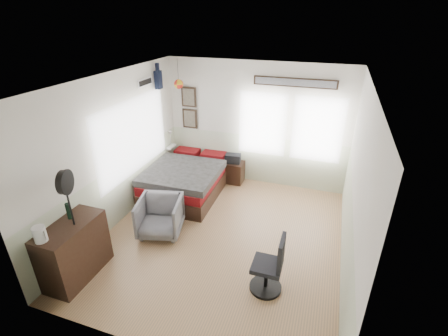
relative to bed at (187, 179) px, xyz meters
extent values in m
cube|color=#906D51|center=(1.23, -1.24, -0.32)|extent=(4.00, 4.50, 0.01)
cube|color=beige|center=(1.23, 1.01, 1.04)|extent=(4.00, 0.02, 2.70)
cube|color=beige|center=(1.23, -3.49, 1.04)|extent=(4.00, 0.02, 2.70)
cube|color=beige|center=(-0.77, -1.24, 1.04)|extent=(0.02, 4.50, 2.70)
cube|color=beige|center=(3.23, -1.24, 1.04)|extent=(0.02, 4.50, 2.70)
cube|color=white|center=(1.23, -1.24, 2.39)|extent=(4.00, 4.50, 0.02)
cube|color=beige|center=(1.23, 1.01, 0.24)|extent=(4.00, 0.01, 1.10)
cube|color=beige|center=(-0.76, -1.24, 0.24)|extent=(0.01, 4.50, 1.10)
cube|color=beige|center=(3.22, -1.24, 0.24)|extent=(0.01, 4.50, 1.10)
cube|color=silver|center=(-0.73, -0.69, 1.14)|extent=(0.03, 2.20, 1.35)
cube|color=silver|center=(1.38, 0.97, 1.09)|extent=(0.95, 0.03, 1.30)
cube|color=silver|center=(2.53, 0.97, 1.09)|extent=(0.95, 0.03, 1.30)
cube|color=black|center=(-0.32, 0.98, 1.04)|extent=(0.35, 0.03, 0.45)
cube|color=black|center=(-0.32, 0.98, 1.54)|extent=(0.35, 0.03, 0.45)
cube|color=#7F7259|center=(-0.32, 0.96, 1.04)|extent=(0.27, 0.01, 0.37)
cube|color=#7F7259|center=(-0.32, 0.96, 1.54)|extent=(0.27, 0.01, 0.37)
cube|color=black|center=(1.98, 0.98, 2.01)|extent=(1.65, 0.03, 0.18)
cube|color=gray|center=(1.98, 0.96, 2.01)|extent=(1.58, 0.01, 0.13)
cube|color=white|center=(-0.73, -0.09, 2.04)|extent=(0.02, 0.48, 0.14)
sphere|color=red|center=(-0.42, 0.71, 1.87)|extent=(0.20, 0.20, 0.20)
cube|color=#301F15|center=(0.00, 0.01, -0.15)|extent=(1.45, 2.04, 0.32)
cube|color=maroon|center=(0.00, 0.01, 0.10)|extent=(1.41, 2.00, 0.18)
cube|color=#515151|center=(0.00, -0.21, 0.26)|extent=(1.50, 1.49, 0.14)
cube|color=maroon|center=(-0.33, 0.82, 0.26)|extent=(0.56, 0.35, 0.14)
cube|color=maroon|center=(0.33, 0.82, 0.26)|extent=(0.56, 0.35, 0.14)
cube|color=#301F15|center=(-0.51, -2.77, 0.14)|extent=(0.48, 1.00, 0.90)
imported|color=slate|center=(0.16, -1.46, 0.03)|extent=(0.88, 0.90, 0.68)
cube|color=#301F15|center=(0.79, 0.80, -0.07)|extent=(0.48, 0.39, 0.48)
cylinder|color=black|center=(2.21, -2.15, -0.29)|extent=(0.46, 0.46, 0.04)
cylinder|color=black|center=(2.21, -2.15, -0.09)|extent=(0.05, 0.05, 0.35)
cube|color=#27282D|center=(2.21, -2.15, 0.11)|extent=(0.41, 0.41, 0.07)
cube|color=#27282D|center=(2.38, -2.14, 0.37)|extent=(0.06, 0.37, 0.46)
cylinder|color=silver|center=(-0.58, -3.16, 0.69)|extent=(0.16, 0.16, 0.22)
cube|color=silver|center=(-0.48, -3.16, 0.70)|extent=(0.02, 0.02, 0.13)
cylinder|color=black|center=(-0.60, -2.63, 0.71)|extent=(0.06, 0.06, 0.25)
cylinder|color=black|center=(-0.44, -2.73, 0.91)|extent=(0.03, 0.03, 0.65)
cylinder|color=black|center=(-0.44, -2.73, 1.26)|extent=(0.16, 0.33, 0.33)
cylinder|color=black|center=(-0.39, -2.73, 1.26)|extent=(0.12, 0.34, 0.35)
cube|color=black|center=(0.79, 0.80, 0.27)|extent=(0.37, 0.26, 0.20)
camera|label=1|loc=(2.75, -5.58, 3.28)|focal=26.00mm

